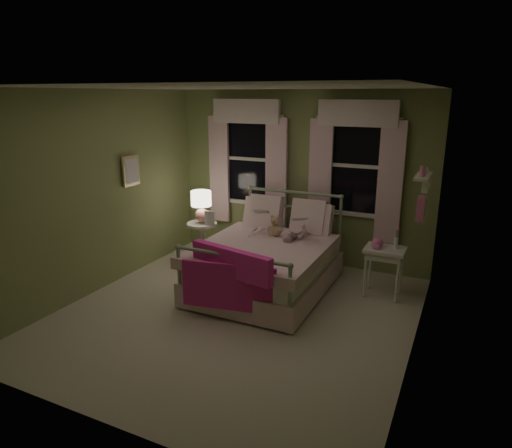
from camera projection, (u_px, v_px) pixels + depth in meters
The scene contains 18 objects.
room_shell at pixel (234, 209), 5.08m from camera, with size 4.20×4.20×4.20m.
bed at pixel (267, 262), 6.05m from camera, with size 1.58×2.04×1.18m.
pink_throw at pixel (230, 273), 5.10m from camera, with size 1.10×0.35×0.71m.
child_left at pixel (262, 213), 6.39m from camera, with size 0.26×0.17×0.72m, color #F7D1DD.
child_right at pixel (299, 216), 6.15m from camera, with size 0.36×0.28×0.75m, color #F7D1DD.
book_left at pixel (254, 215), 6.16m from camera, with size 0.20×0.27×0.03m, color beige.
book_right at pixel (293, 223), 5.94m from camera, with size 0.20×0.27×0.02m, color beige.
teddy_bear at pixel (275, 228), 6.17m from camera, with size 0.23×0.18×0.30m.
nightstand_left at pixel (202, 237), 6.98m from camera, with size 0.46×0.46×0.65m.
table_lamp at pixel (201, 203), 6.83m from camera, with size 0.30×0.30×0.47m.
book_nightstand at pixel (205, 224), 6.80m from camera, with size 0.16×0.22×0.02m, color beige.
nightstand_right at pixel (385, 256), 5.81m from camera, with size 0.50×0.40×0.64m.
pink_toy at pixel (378, 243), 5.80m from camera, with size 0.14×0.20×0.14m.
bud_vase at pixel (397, 238), 5.74m from camera, with size 0.06×0.06×0.28m.
window_left at pixel (247, 155), 7.11m from camera, with size 1.34×0.13×1.96m.
window_right at pixel (355, 161), 6.40m from camera, with size 1.34×0.13×1.96m.
wall_shelf at pixel (422, 193), 4.85m from camera, with size 0.15×0.50×0.60m.
framed_picture at pixel (131, 171), 6.35m from camera, with size 0.03×0.32×0.42m.
Camera 1 is at (2.34, -4.35, 2.54)m, focal length 32.00 mm.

